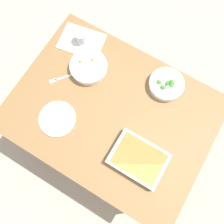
% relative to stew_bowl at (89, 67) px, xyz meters
% --- Properties ---
extents(ground_plane, '(6.00, 6.00, 0.00)m').
position_rel_stew_bowl_xyz_m(ground_plane, '(0.27, -0.17, -0.77)').
color(ground_plane, '#B2A899').
extents(dining_table, '(1.20, 0.90, 0.74)m').
position_rel_stew_bowl_xyz_m(dining_table, '(0.27, -0.17, -0.12)').
color(dining_table, olive).
rests_on(dining_table, ground_plane).
extents(placemat, '(0.31, 0.25, 0.00)m').
position_rel_stew_bowl_xyz_m(placemat, '(-0.15, 0.14, -0.03)').
color(placemat, silver).
rests_on(placemat, dining_table).
extents(stew_bowl, '(0.23, 0.23, 0.06)m').
position_rel_stew_bowl_xyz_m(stew_bowl, '(0.00, 0.00, 0.00)').
color(stew_bowl, white).
rests_on(stew_bowl, dining_table).
extents(broccoli_bowl, '(0.22, 0.22, 0.07)m').
position_rel_stew_bowl_xyz_m(broccoli_bowl, '(0.47, 0.14, -0.00)').
color(broccoli_bowl, white).
rests_on(broccoli_bowl, dining_table).
extents(baking_dish, '(0.30, 0.22, 0.06)m').
position_rel_stew_bowl_xyz_m(baking_dish, '(0.54, -0.33, 0.00)').
color(baking_dish, silver).
rests_on(baking_dish, dining_table).
extents(drink_cup, '(0.07, 0.07, 0.08)m').
position_rel_stew_bowl_xyz_m(drink_cup, '(-0.15, 0.14, 0.01)').
color(drink_cup, '#B2BCC6').
rests_on(drink_cup, dining_table).
extents(side_plate, '(0.22, 0.22, 0.01)m').
position_rel_stew_bowl_xyz_m(side_plate, '(0.01, -0.37, -0.03)').
color(side_plate, silver).
rests_on(side_plate, dining_table).
extents(spoon_by_stew, '(0.12, 0.15, 0.01)m').
position_rel_stew_bowl_xyz_m(spoon_by_stew, '(-0.07, 0.09, -0.03)').
color(spoon_by_stew, silver).
rests_on(spoon_by_stew, dining_table).
extents(spoon_by_broccoli, '(0.17, 0.07, 0.01)m').
position_rel_stew_bowl_xyz_m(spoon_by_broccoli, '(0.42, 0.13, -0.03)').
color(spoon_by_broccoli, silver).
rests_on(spoon_by_broccoli, dining_table).
extents(fork_on_table, '(0.13, 0.15, 0.01)m').
position_rel_stew_bowl_xyz_m(fork_on_table, '(-0.11, -0.14, -0.03)').
color(fork_on_table, silver).
rests_on(fork_on_table, dining_table).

